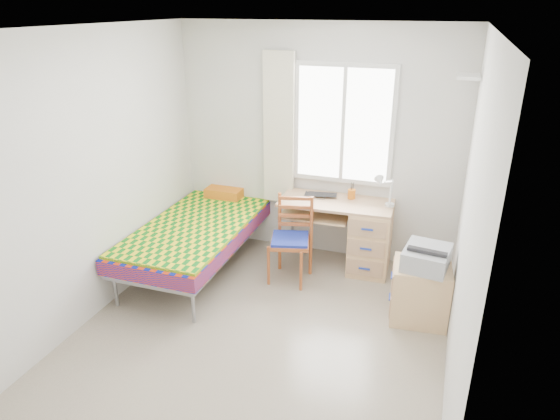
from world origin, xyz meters
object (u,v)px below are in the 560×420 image
object	(u,v)px
bed	(204,226)
chair	(292,234)
cabinet	(420,292)
desk	(364,235)
printer	(427,257)

from	to	relation	value
bed	chair	world-z (taller)	bed
bed	chair	bearing A→B (deg)	0.99
bed	chair	xyz separation A→B (m)	(1.03, 0.02, 0.05)
bed	cabinet	distance (m)	2.41
desk	chair	bearing A→B (deg)	-149.20
chair	printer	size ratio (longest dim) A/B	1.89
desk	printer	xyz separation A→B (m)	(0.69, -0.79, 0.24)
cabinet	bed	bearing A→B (deg)	166.91
chair	cabinet	size ratio (longest dim) A/B	1.64
chair	desk	bearing A→B (deg)	17.91
chair	cabinet	distance (m)	1.42
desk	chair	world-z (taller)	chair
printer	desk	bearing A→B (deg)	138.70
chair	cabinet	xyz separation A→B (m)	(1.35, -0.34, -0.23)
desk	chair	size ratio (longest dim) A/B	1.36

